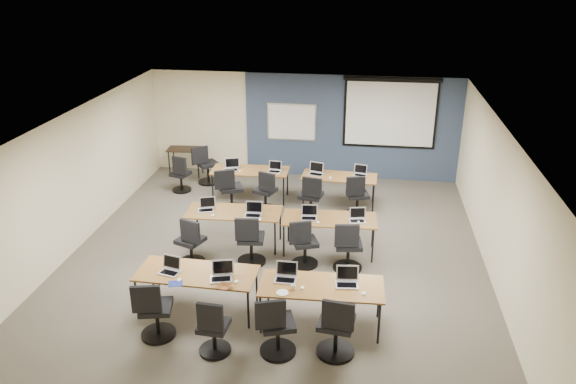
% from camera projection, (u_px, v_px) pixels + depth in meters
% --- Properties ---
extents(floor, '(8.00, 9.00, 0.02)m').
position_uv_depth(floor, '(276.00, 255.00, 11.02)').
color(floor, '#6B6354').
rests_on(floor, ground).
extents(ceiling, '(8.00, 9.00, 0.02)m').
position_uv_depth(ceiling, '(275.00, 122.00, 9.97)').
color(ceiling, white).
rests_on(ceiling, ground).
extents(wall_back, '(8.00, 0.04, 2.70)m').
position_uv_depth(wall_back, '(303.00, 126.00, 14.60)').
color(wall_back, beige).
rests_on(wall_back, ground).
extents(wall_front, '(8.00, 0.04, 2.70)m').
position_uv_depth(wall_front, '(212.00, 343.00, 6.39)').
color(wall_front, beige).
rests_on(wall_front, ground).
extents(wall_left, '(0.04, 9.00, 2.70)m').
position_uv_depth(wall_left, '(75.00, 181.00, 11.01)').
color(wall_left, beige).
rests_on(wall_left, ground).
extents(wall_right, '(0.04, 9.00, 2.70)m').
position_uv_depth(wall_right, '(497.00, 204.00, 9.97)').
color(wall_right, beige).
rests_on(wall_right, ground).
extents(blue_accent_panel, '(5.50, 0.04, 2.70)m').
position_uv_depth(blue_accent_panel, '(351.00, 128.00, 14.41)').
color(blue_accent_panel, '#3D5977').
rests_on(blue_accent_panel, wall_back).
extents(whiteboard, '(1.28, 0.03, 0.98)m').
position_uv_depth(whiteboard, '(292.00, 122.00, 14.53)').
color(whiteboard, silver).
rests_on(whiteboard, wall_back).
extents(projector_screen, '(2.40, 0.10, 1.82)m').
position_uv_depth(projector_screen, '(390.00, 109.00, 14.02)').
color(projector_screen, black).
rests_on(projector_screen, wall_back).
extents(training_table_front_left, '(1.93, 0.81, 0.73)m').
position_uv_depth(training_table_front_left, '(197.00, 275.00, 9.02)').
color(training_table_front_left, brown).
rests_on(training_table_front_left, floor).
extents(training_table_front_right, '(1.92, 0.80, 0.73)m').
position_uv_depth(training_table_front_right, '(321.00, 288.00, 8.67)').
color(training_table_front_right, '#A57E43').
rests_on(training_table_front_right, floor).
extents(training_table_mid_left, '(1.88, 0.79, 0.73)m').
position_uv_depth(training_table_mid_left, '(234.00, 213.00, 11.18)').
color(training_table_mid_left, '#976134').
rests_on(training_table_mid_left, floor).
extents(training_table_mid_right, '(1.82, 0.76, 0.73)m').
position_uv_depth(training_table_mid_right, '(329.00, 220.00, 10.89)').
color(training_table_mid_right, '#A67934').
rests_on(training_table_mid_right, floor).
extents(training_table_back_left, '(1.83, 0.76, 0.73)m').
position_uv_depth(training_table_back_left, '(250.00, 172.00, 13.35)').
color(training_table_back_left, brown).
rests_on(training_table_back_left, floor).
extents(training_table_back_right, '(1.72, 0.72, 0.73)m').
position_uv_depth(training_table_back_right, '(339.00, 178.00, 12.97)').
color(training_table_back_right, olive).
rests_on(training_table_back_right, floor).
extents(laptop_0, '(0.32, 0.27, 0.24)m').
position_uv_depth(laptop_0, '(170.00, 268.00, 9.00)').
color(laptop_0, '#A7A7AE').
rests_on(laptop_0, training_table_front_left).
extents(mouse_0, '(0.09, 0.11, 0.04)m').
position_uv_depth(mouse_0, '(179.00, 280.00, 8.77)').
color(mouse_0, white).
rests_on(mouse_0, training_table_front_left).
extents(task_chair_0, '(0.53, 0.53, 1.01)m').
position_uv_depth(task_chair_0, '(154.00, 314.00, 8.48)').
color(task_chair_0, black).
rests_on(task_chair_0, floor).
extents(laptop_1, '(0.35, 0.29, 0.26)m').
position_uv_depth(laptop_1, '(222.00, 274.00, 8.83)').
color(laptop_1, '#A0A1AA').
rests_on(laptop_1, training_table_front_left).
extents(mouse_1, '(0.08, 0.11, 0.04)m').
position_uv_depth(mouse_1, '(236.00, 282.00, 8.73)').
color(mouse_1, white).
rests_on(mouse_1, training_table_front_left).
extents(task_chair_1, '(0.47, 0.47, 0.96)m').
position_uv_depth(task_chair_1, '(213.00, 332.00, 8.13)').
color(task_chair_1, black).
rests_on(task_chair_1, floor).
extents(laptop_2, '(0.34, 0.29, 0.26)m').
position_uv_depth(laptop_2, '(286.00, 275.00, 8.80)').
color(laptop_2, silver).
rests_on(laptop_2, training_table_front_right).
extents(mouse_2, '(0.07, 0.10, 0.03)m').
position_uv_depth(mouse_2, '(302.00, 288.00, 8.57)').
color(mouse_2, white).
rests_on(mouse_2, training_table_front_right).
extents(task_chair_2, '(0.56, 0.54, 1.02)m').
position_uv_depth(task_chair_2, '(276.00, 330.00, 8.11)').
color(task_chair_2, black).
rests_on(task_chair_2, floor).
extents(laptop_3, '(0.35, 0.30, 0.26)m').
position_uv_depth(laptop_3, '(347.00, 280.00, 8.67)').
color(laptop_3, '#A8A8B4').
rests_on(laptop_3, training_table_front_right).
extents(mouse_3, '(0.07, 0.10, 0.03)m').
position_uv_depth(mouse_3, '(364.00, 293.00, 8.42)').
color(mouse_3, white).
rests_on(mouse_3, training_table_front_right).
extents(task_chair_3, '(0.57, 0.57, 1.04)m').
position_uv_depth(task_chair_3, '(336.00, 331.00, 8.08)').
color(task_chair_3, black).
rests_on(task_chair_3, floor).
extents(laptop_4, '(0.32, 0.27, 0.24)m').
position_uv_depth(laptop_4, '(207.00, 207.00, 11.21)').
color(laptop_4, '#B1B1B7').
rests_on(laptop_4, training_table_mid_left).
extents(mouse_4, '(0.07, 0.10, 0.03)m').
position_uv_depth(mouse_4, '(213.00, 215.00, 10.96)').
color(mouse_4, white).
rests_on(mouse_4, training_table_mid_left).
extents(task_chair_4, '(0.54, 0.51, 0.99)m').
position_uv_depth(task_chair_4, '(191.00, 245.00, 10.52)').
color(task_chair_4, black).
rests_on(task_chair_4, floor).
extents(laptop_5, '(0.33, 0.28, 0.25)m').
position_uv_depth(laptop_5, '(253.00, 212.00, 10.98)').
color(laptop_5, '#AEAFBA').
rests_on(laptop_5, training_table_mid_left).
extents(mouse_5, '(0.07, 0.10, 0.03)m').
position_uv_depth(mouse_5, '(260.00, 219.00, 10.79)').
color(mouse_5, white).
rests_on(mouse_5, training_table_mid_left).
extents(task_chair_5, '(0.54, 0.54, 1.02)m').
position_uv_depth(task_chair_5, '(250.00, 244.00, 10.55)').
color(task_chair_5, black).
rests_on(task_chair_5, floor).
extents(laptop_6, '(0.32, 0.27, 0.24)m').
position_uv_depth(laptop_6, '(309.00, 215.00, 10.86)').
color(laptop_6, '#ABAAAF').
rests_on(laptop_6, training_table_mid_right).
extents(mouse_6, '(0.09, 0.11, 0.04)m').
position_uv_depth(mouse_6, '(318.00, 222.00, 10.67)').
color(mouse_6, white).
rests_on(mouse_6, training_table_mid_right).
extents(task_chair_6, '(0.52, 0.50, 0.98)m').
position_uv_depth(task_chair_6, '(304.00, 247.00, 10.48)').
color(task_chair_6, black).
rests_on(task_chair_6, floor).
extents(laptop_7, '(0.31, 0.27, 0.24)m').
position_uv_depth(laptop_7, '(357.00, 218.00, 10.75)').
color(laptop_7, silver).
rests_on(laptop_7, training_table_mid_right).
extents(mouse_7, '(0.08, 0.11, 0.04)m').
position_uv_depth(mouse_7, '(359.00, 222.00, 10.68)').
color(mouse_7, white).
rests_on(mouse_7, training_table_mid_right).
extents(task_chair_7, '(0.54, 0.54, 1.02)m').
position_uv_depth(task_chair_7, '(348.00, 250.00, 10.32)').
color(task_chair_7, black).
rests_on(task_chair_7, floor).
extents(laptop_8, '(0.35, 0.29, 0.26)m').
position_uv_depth(laptop_8, '(232.00, 167.00, 13.33)').
color(laptop_8, silver).
rests_on(laptop_8, training_table_back_left).
extents(mouse_8, '(0.07, 0.10, 0.03)m').
position_uv_depth(mouse_8, '(240.00, 171.00, 13.23)').
color(mouse_8, white).
rests_on(mouse_8, training_table_back_left).
extents(task_chair_8, '(0.60, 0.56, 1.04)m').
position_uv_depth(task_chair_8, '(230.00, 193.00, 12.80)').
color(task_chair_8, black).
rests_on(task_chair_8, floor).
extents(laptop_9, '(0.30, 0.26, 0.23)m').
position_uv_depth(laptop_9, '(275.00, 169.00, 13.22)').
color(laptop_9, '#9F9EA9').
rests_on(laptop_9, training_table_back_left).
extents(mouse_9, '(0.07, 0.10, 0.03)m').
position_uv_depth(mouse_9, '(279.00, 174.00, 13.08)').
color(mouse_9, white).
rests_on(mouse_9, training_table_back_left).
extents(task_chair_9, '(0.52, 0.50, 0.98)m').
position_uv_depth(task_chair_9, '(266.00, 194.00, 12.80)').
color(task_chair_9, black).
rests_on(task_chair_9, floor).
extents(laptop_10, '(0.34, 0.29, 0.26)m').
position_uv_depth(laptop_10, '(316.00, 171.00, 13.06)').
color(laptop_10, silver).
rests_on(laptop_10, training_table_back_right).
extents(mouse_10, '(0.08, 0.11, 0.03)m').
position_uv_depth(mouse_10, '(330.00, 178.00, 12.84)').
color(mouse_10, white).
rests_on(mouse_10, training_table_back_right).
extents(task_chair_10, '(0.54, 0.54, 1.02)m').
position_uv_depth(task_chair_10, '(311.00, 200.00, 12.45)').
color(task_chair_10, black).
rests_on(task_chair_10, floor).
extents(laptop_11, '(0.30, 0.26, 0.23)m').
position_uv_depth(laptop_11, '(360.00, 173.00, 12.99)').
color(laptop_11, '#B5B5BE').
rests_on(laptop_11, training_table_back_right).
extents(mouse_11, '(0.08, 0.11, 0.04)m').
position_uv_depth(mouse_11, '(363.00, 179.00, 12.73)').
color(mouse_11, white).
rests_on(mouse_11, training_table_back_right).
extents(task_chair_11, '(0.52, 0.51, 0.99)m').
position_uv_depth(task_chair_11, '(357.00, 199.00, 12.54)').
color(task_chair_11, black).
rests_on(task_chair_11, floor).
extents(blue_mousepad, '(0.27, 0.24, 0.01)m').
position_uv_depth(blue_mousepad, '(176.00, 283.00, 8.70)').
color(blue_mousepad, navy).
rests_on(blue_mousepad, training_table_front_left).
extents(snack_bowl, '(0.23, 0.23, 0.05)m').
position_uv_depth(snack_bowl, '(224.00, 287.00, 8.56)').
color(snack_bowl, brown).
rests_on(snack_bowl, training_table_front_left).
extents(snack_plate, '(0.19, 0.19, 0.01)m').
position_uv_depth(snack_plate, '(282.00, 293.00, 8.45)').
color(snack_plate, white).
rests_on(snack_plate, training_table_front_right).
extents(coffee_cup, '(0.08, 0.08, 0.06)m').
position_uv_depth(coffee_cup, '(293.00, 287.00, 8.52)').
color(coffee_cup, white).
rests_on(coffee_cup, snack_plate).
extents(utility_table, '(0.91, 0.50, 0.75)m').
position_uv_depth(utility_table, '(185.00, 152.00, 14.79)').
color(utility_table, black).
rests_on(utility_table, floor).
extents(spare_chair_a, '(0.63, 0.54, 1.02)m').
position_uv_depth(spare_chair_a, '(206.00, 168.00, 14.34)').
color(spare_chair_a, black).
rests_on(spare_chair_a, floor).
extents(spare_chair_b, '(0.48, 0.47, 0.96)m').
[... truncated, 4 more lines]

